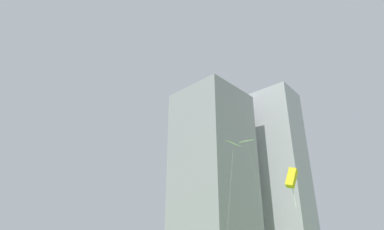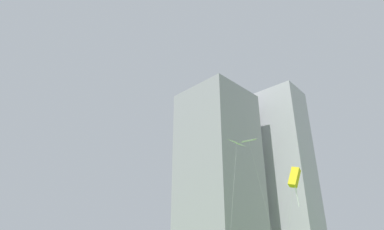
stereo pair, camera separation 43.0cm
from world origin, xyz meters
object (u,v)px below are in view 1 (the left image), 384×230
at_px(kite_flying_1, 247,141).
at_px(kite_flying_2, 292,178).
at_px(distant_highrise_0, 213,185).
at_px(distant_highrise_1, 277,185).
at_px(kite_flying_3, 234,144).

height_order(kite_flying_1, kite_flying_2, kite_flying_1).
relative_size(kite_flying_2, distant_highrise_0, 0.17).
bearing_deg(kite_flying_2, kite_flying_1, -157.59).
height_order(kite_flying_2, distant_highrise_0, distant_highrise_0).
distance_m(distant_highrise_0, distant_highrise_1, 29.72).
xyz_separation_m(kite_flying_2, distant_highrise_0, (-49.10, 82.67, 25.92)).
bearing_deg(distant_highrise_1, kite_flying_3, -66.81).
relative_size(kite_flying_1, kite_flying_3, 0.83).
bearing_deg(distant_highrise_0, kite_flying_3, -48.09).
bearing_deg(kite_flying_3, kite_flying_2, -34.67).
distance_m(kite_flying_1, kite_flying_3, 9.16).
bearing_deg(distant_highrise_0, kite_flying_2, -45.32).
distance_m(kite_flying_1, kite_flying_2, 5.83).
bearing_deg(kite_flying_3, distant_highrise_0, 117.94).
bearing_deg(kite_flying_1, distant_highrise_1, 104.60).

